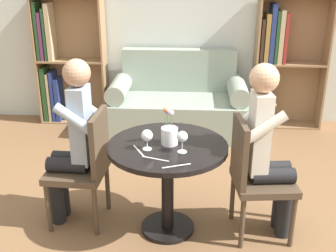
# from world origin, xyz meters

# --- Properties ---
(ground_plane) EXTENTS (16.00, 16.00, 0.00)m
(ground_plane) POSITION_xyz_m (0.00, 0.00, 0.00)
(ground_plane) COLOR brown
(back_wall) EXTENTS (5.20, 0.05, 2.70)m
(back_wall) POSITION_xyz_m (0.00, 2.40, 1.35)
(back_wall) COLOR silver
(back_wall) RESTS_ON ground_plane
(round_table) EXTENTS (0.85, 0.85, 0.70)m
(round_table) POSITION_xyz_m (0.00, 0.00, 0.55)
(round_table) COLOR black
(round_table) RESTS_ON ground_plane
(couch) EXTENTS (1.56, 0.80, 0.92)m
(couch) POSITION_xyz_m (0.00, 1.97, 0.31)
(couch) COLOR gray
(couch) RESTS_ON ground_plane
(bookshelf_left) EXTENTS (0.82, 0.28, 1.55)m
(bookshelf_left) POSITION_xyz_m (-1.41, 2.24, 0.74)
(bookshelf_left) COLOR #93704C
(bookshelf_left) RESTS_ON ground_plane
(bookshelf_right) EXTENTS (0.82, 0.28, 1.55)m
(bookshelf_right) POSITION_xyz_m (1.17, 2.24, 0.77)
(bookshelf_right) COLOR #93704C
(bookshelf_right) RESTS_ON ground_plane
(chair_left) EXTENTS (0.44, 0.44, 0.90)m
(chair_left) POSITION_xyz_m (-0.62, 0.08, 0.49)
(chair_left) COLOR #473828
(chair_left) RESTS_ON ground_plane
(chair_right) EXTENTS (0.46, 0.46, 0.90)m
(chair_right) POSITION_xyz_m (0.62, 0.00, 0.49)
(chair_right) COLOR #473828
(chair_right) RESTS_ON ground_plane
(person_left) EXTENTS (0.43, 0.36, 1.28)m
(person_left) POSITION_xyz_m (-0.71, 0.09, 0.67)
(person_left) COLOR black
(person_left) RESTS_ON ground_plane
(person_right) EXTENTS (0.44, 0.37, 1.29)m
(person_right) POSITION_xyz_m (0.70, 0.02, 0.68)
(person_right) COLOR black
(person_right) RESTS_ON ground_plane
(wine_glass_left) EXTENTS (0.08, 0.08, 0.14)m
(wine_glass_left) POSITION_xyz_m (-0.13, -0.08, 0.80)
(wine_glass_left) COLOR white
(wine_glass_left) RESTS_ON round_table
(wine_glass_right) EXTENTS (0.08, 0.08, 0.15)m
(wine_glass_right) POSITION_xyz_m (0.11, -0.11, 0.81)
(wine_glass_right) COLOR white
(wine_glass_right) RESTS_ON round_table
(flower_vase) EXTENTS (0.12, 0.12, 0.28)m
(flower_vase) POSITION_xyz_m (0.01, 0.01, 0.78)
(flower_vase) COLOR silver
(flower_vase) RESTS_ON round_table
(knife_left_setting) EXTENTS (0.18, 0.07, 0.00)m
(knife_left_setting) POSITION_xyz_m (-0.06, -0.23, 0.71)
(knife_left_setting) COLOR silver
(knife_left_setting) RESTS_ON round_table
(fork_left_setting) EXTENTS (0.10, 0.17, 0.00)m
(fork_left_setting) POSITION_xyz_m (-0.19, -0.11, 0.71)
(fork_left_setting) COLOR silver
(fork_left_setting) RESTS_ON round_table
(knife_right_setting) EXTENTS (0.18, 0.08, 0.00)m
(knife_right_setting) POSITION_xyz_m (0.08, -0.32, 0.71)
(knife_right_setting) COLOR silver
(knife_right_setting) RESTS_ON round_table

